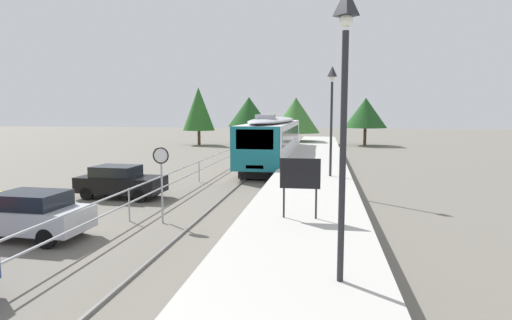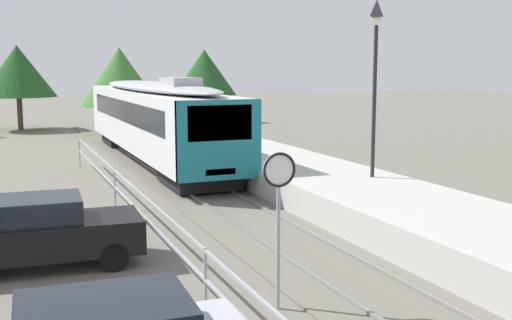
{
  "view_description": "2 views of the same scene",
  "coord_description": "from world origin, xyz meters",
  "px_view_note": "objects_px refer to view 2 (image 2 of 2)",
  "views": [
    {
      "loc": [
        3.82,
        -2.55,
        4.08
      ],
      "look_at": [
        0.4,
        18.8,
        1.6
      ],
      "focal_mm": 29.79,
      "sensor_mm": 36.0,
      "label": 1
    },
    {
      "loc": [
        -6.33,
        2.35,
        4.22
      ],
      "look_at": [
        0.4,
        18.8,
        1.6
      ],
      "focal_mm": 43.68,
      "sensor_mm": 36.0,
      "label": 2
    }
  ],
  "objects_px": {
    "speed_limit_sign": "(279,191)",
    "parked_hatchback_black": "(43,231)",
    "commuter_train": "(154,115)",
    "platform_lamp_mid_platform": "(376,55)"
  },
  "relations": [
    {
      "from": "platform_lamp_mid_platform",
      "to": "parked_hatchback_black",
      "type": "relative_size",
      "value": 1.31
    },
    {
      "from": "commuter_train",
      "to": "speed_limit_sign",
      "type": "xyz_separation_m",
      "value": [
        -1.98,
        -17.93,
        -0.02
      ]
    },
    {
      "from": "commuter_train",
      "to": "platform_lamp_mid_platform",
      "type": "height_order",
      "value": "platform_lamp_mid_platform"
    },
    {
      "from": "speed_limit_sign",
      "to": "parked_hatchback_black",
      "type": "height_order",
      "value": "speed_limit_sign"
    },
    {
      "from": "speed_limit_sign",
      "to": "parked_hatchback_black",
      "type": "bearing_deg",
      "value": 132.2
    },
    {
      "from": "commuter_train",
      "to": "parked_hatchback_black",
      "type": "bearing_deg",
      "value": -112.18
    },
    {
      "from": "platform_lamp_mid_platform",
      "to": "parked_hatchback_black",
      "type": "distance_m",
      "value": 10.84
    },
    {
      "from": "platform_lamp_mid_platform",
      "to": "parked_hatchback_black",
      "type": "height_order",
      "value": "platform_lamp_mid_platform"
    },
    {
      "from": "commuter_train",
      "to": "speed_limit_sign",
      "type": "distance_m",
      "value": 18.04
    },
    {
      "from": "commuter_train",
      "to": "parked_hatchback_black",
      "type": "xyz_separation_m",
      "value": [
        -5.66,
        -13.87,
        -1.35
      ]
    }
  ]
}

